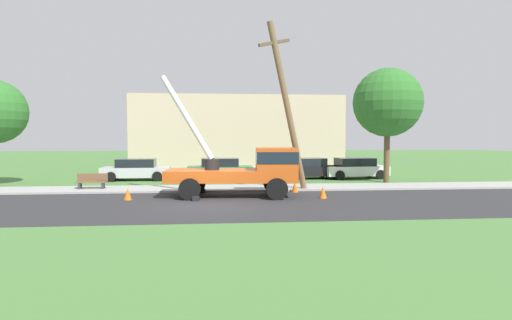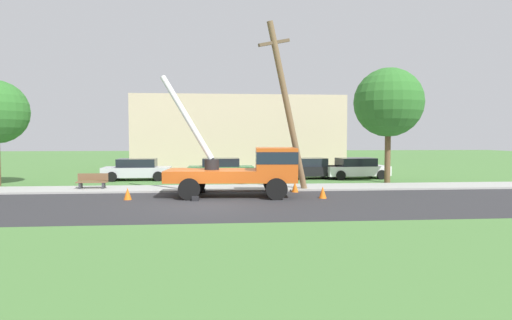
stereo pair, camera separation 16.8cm
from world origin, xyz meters
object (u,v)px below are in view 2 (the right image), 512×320
object	(u,v)px
parked_sedan_white	(356,168)
traffic_cone_curbside	(295,187)
traffic_cone_behind	(128,194)
parked_sedan_silver	(137,169)
park_bench	(92,182)
parked_sedan_green	(221,169)
parked_sedan_black	(307,168)
leaning_utility_pole	(287,105)
traffic_cone_ahead	(323,192)
utility_truck	(249,167)
roadside_tree_near	(388,103)

from	to	relation	value
parked_sedan_white	traffic_cone_curbside	bearing A→B (deg)	-128.53
traffic_cone_behind	parked_sedan_white	size ratio (longest dim) A/B	0.12
parked_sedan_silver	park_bench	world-z (taller)	parked_sedan_silver
parked_sedan_green	parked_sedan_black	bearing A→B (deg)	-3.79
leaning_utility_pole	traffic_cone_behind	size ratio (longest dim) A/B	15.74
parked_sedan_silver	parked_sedan_black	distance (m)	11.46
traffic_cone_curbside	park_bench	size ratio (longest dim) A/B	0.35
parked_sedan_silver	parked_sedan_black	xyz separation A→B (m)	(11.46, -0.09, 0.00)
traffic_cone_ahead	park_bench	size ratio (longest dim) A/B	0.35
parked_sedan_black	utility_truck	bearing A→B (deg)	-118.86
leaning_utility_pole	park_bench	xyz separation A→B (m)	(-10.37, 1.36, -4.07)
traffic_cone_behind	park_bench	world-z (taller)	park_bench
leaning_utility_pole	park_bench	size ratio (longest dim) A/B	5.51
traffic_cone_curbside	roadside_tree_near	bearing A→B (deg)	31.97
traffic_cone_behind	parked_sedan_silver	distance (m)	9.21
utility_truck	parked_sedan_green	bearing A→B (deg)	98.47
traffic_cone_behind	traffic_cone_curbside	size ratio (longest dim) A/B	1.00
traffic_cone_ahead	park_bench	distance (m)	12.33
traffic_cone_curbside	roadside_tree_near	distance (m)	9.12
park_bench	parked_sedan_silver	bearing A→B (deg)	75.47
traffic_cone_behind	parked_sedan_black	world-z (taller)	parked_sedan_black
parked_sedan_silver	parked_sedan_white	xyz separation A→B (m)	(14.84, -0.22, 0.00)
leaning_utility_pole	parked_sedan_black	distance (m)	8.03
parked_sedan_white	park_bench	distance (m)	17.02
traffic_cone_behind	utility_truck	bearing A→B (deg)	6.89
traffic_cone_curbside	parked_sedan_green	world-z (taller)	parked_sedan_green
traffic_cone_ahead	traffic_cone_behind	size ratio (longest dim) A/B	1.00
park_bench	parked_sedan_black	bearing A→B (deg)	22.27
roadside_tree_near	parked_sedan_white	bearing A→B (deg)	112.23
parked_sedan_black	roadside_tree_near	xyz separation A→B (m)	(4.51, -2.90, 4.29)
traffic_cone_ahead	parked_sedan_white	bearing A→B (deg)	63.50
traffic_cone_curbside	park_bench	xyz separation A→B (m)	(-10.74, 1.77, 0.18)
traffic_cone_ahead	traffic_cone_curbside	distance (m)	2.48
utility_truck	traffic_cone_curbside	size ratio (longest dim) A/B	12.04
traffic_cone_ahead	park_bench	xyz separation A→B (m)	(-11.63, 4.08, 0.18)
parked_sedan_silver	roadside_tree_near	world-z (taller)	roadside_tree_near
parked_sedan_white	park_bench	world-z (taller)	parked_sedan_white
utility_truck	leaning_utility_pole	xyz separation A→B (m)	(2.13, 1.73, 3.12)
leaning_utility_pole	parked_sedan_black	xyz separation A→B (m)	(2.47, 6.62, -3.82)
traffic_cone_curbside	parked_sedan_green	xyz separation A→B (m)	(-3.80, 7.42, 0.43)
parked_sedan_green	parked_sedan_white	distance (m)	9.30
traffic_cone_behind	parked_sedan_white	bearing A→B (deg)	33.20
traffic_cone_behind	parked_sedan_silver	xyz separation A→B (m)	(-1.25, 9.12, 0.43)
parked_sedan_green	parked_sedan_white	xyz separation A→B (m)	(9.29, -0.53, 0.00)
parked_sedan_silver	park_bench	distance (m)	5.53
traffic_cone_behind	roadside_tree_near	distance (m)	16.63
utility_truck	traffic_cone_curbside	world-z (taller)	utility_truck
parked_sedan_black	parked_sedan_silver	bearing A→B (deg)	179.57
traffic_cone_ahead	parked_sedan_green	distance (m)	10.82
traffic_cone_ahead	utility_truck	bearing A→B (deg)	163.77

